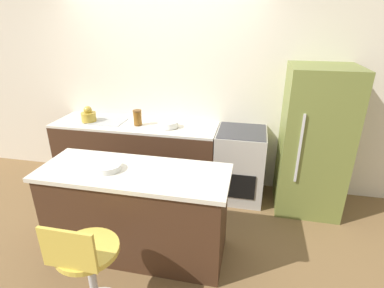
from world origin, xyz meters
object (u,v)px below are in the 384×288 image
(oven_range, at_px, (240,164))
(refrigerator, at_px, (313,141))
(stool_chair, at_px, (88,269))
(mixing_bowl, at_px, (169,124))
(kettle, at_px, (89,115))

(oven_range, height_order, refrigerator, refrigerator)
(refrigerator, distance_m, stool_chair, 2.66)
(stool_chair, height_order, mixing_bowl, mixing_bowl)
(mixing_bowl, bearing_deg, refrigerator, 0.25)
(stool_chair, distance_m, mixing_bowl, 1.98)
(stool_chair, bearing_deg, kettle, 117.92)
(oven_range, height_order, stool_chair, stool_chair)
(stool_chair, bearing_deg, mixing_bowl, 87.83)
(oven_range, bearing_deg, stool_chair, -116.23)
(refrigerator, distance_m, kettle, 2.81)
(oven_range, relative_size, mixing_bowl, 3.97)
(refrigerator, height_order, mixing_bowl, refrigerator)
(refrigerator, distance_m, mixing_bowl, 1.72)
(mixing_bowl, bearing_deg, stool_chair, -92.17)
(kettle, bearing_deg, mixing_bowl, 0.00)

